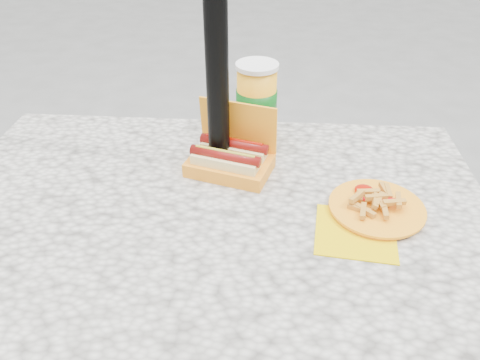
# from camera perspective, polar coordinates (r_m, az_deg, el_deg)

# --- Properties ---
(picnic_table) EXTENTS (1.20, 0.80, 0.75)m
(picnic_table) POSITION_cam_1_polar(r_m,az_deg,el_deg) (1.07, -3.23, -7.80)
(picnic_table) COLOR beige
(picnic_table) RESTS_ON ground
(umbrella_pole) EXTENTS (0.05, 0.05, 2.20)m
(umbrella_pole) POSITION_cam_1_polar(r_m,az_deg,el_deg) (0.99, -2.99, 19.00)
(umbrella_pole) COLOR black
(umbrella_pole) RESTS_ON ground
(hotdog_box) EXTENTS (0.22, 0.17, 0.16)m
(hotdog_box) POSITION_cam_1_polar(r_m,az_deg,el_deg) (1.10, -1.17, 2.71)
(hotdog_box) COLOR orange
(hotdog_box) RESTS_ON picnic_table
(fries_plate) EXTENTS (0.24, 0.26, 0.04)m
(fries_plate) POSITION_cam_1_polar(r_m,az_deg,el_deg) (1.02, 16.09, -3.33)
(fries_plate) COLOR #E9C100
(fries_plate) RESTS_ON picnic_table
(soda_cup) EXTENTS (0.11, 0.11, 0.20)m
(soda_cup) POSITION_cam_1_polar(r_m,az_deg,el_deg) (1.22, 2.01, 9.59)
(soda_cup) COLOR #FFA719
(soda_cup) RESTS_ON picnic_table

